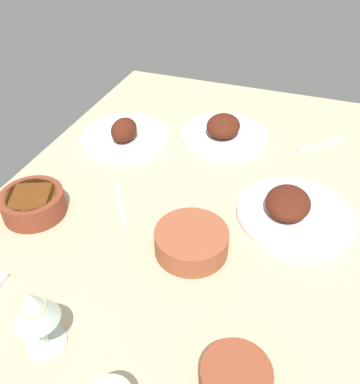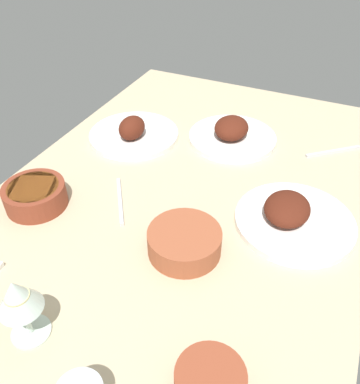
{
  "view_description": "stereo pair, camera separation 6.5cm",
  "coord_description": "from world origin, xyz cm",
  "px_view_note": "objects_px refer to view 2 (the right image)",
  "views": [
    {
      "loc": [
        -72.6,
        -25.94,
        68.51
      ],
      "look_at": [
        0.0,
        0.0,
        6.0
      ],
      "focal_mm": 37.62,
      "sensor_mm": 36.0,
      "label": 1
    },
    {
      "loc": [
        -70.17,
        -31.94,
        68.51
      ],
      "look_at": [
        0.0,
        0.0,
        6.0
      ],
      "focal_mm": 37.62,
      "sensor_mm": 36.0,
      "label": 2
    }
  ],
  "objects_px": {
    "plate_center_main": "(133,133)",
    "spoon_loose": "(120,201)",
    "plate_near_viewer": "(232,134)",
    "bowl_soup": "(35,195)",
    "wine_glass": "(18,298)",
    "fork_loose": "(333,151)",
    "bowl_potatoes": "(210,382)",
    "bowl_pasta": "(184,241)",
    "plate_far_side": "(292,217)"
  },
  "relations": [
    {
      "from": "plate_far_side",
      "to": "wine_glass",
      "type": "distance_m",
      "value": 0.6
    },
    {
      "from": "plate_near_viewer",
      "to": "plate_center_main",
      "type": "height_order",
      "value": "plate_center_main"
    },
    {
      "from": "wine_glass",
      "to": "spoon_loose",
      "type": "bearing_deg",
      "value": 6.56
    },
    {
      "from": "plate_center_main",
      "to": "bowl_soup",
      "type": "height_order",
      "value": "plate_center_main"
    },
    {
      "from": "plate_near_viewer",
      "to": "plate_center_main",
      "type": "relative_size",
      "value": 0.97
    },
    {
      "from": "plate_far_side",
      "to": "spoon_loose",
      "type": "height_order",
      "value": "plate_far_side"
    },
    {
      "from": "plate_center_main",
      "to": "wine_glass",
      "type": "height_order",
      "value": "wine_glass"
    },
    {
      "from": "plate_far_side",
      "to": "wine_glass",
      "type": "height_order",
      "value": "wine_glass"
    },
    {
      "from": "wine_glass",
      "to": "bowl_pasta",
      "type": "bearing_deg",
      "value": -29.89
    },
    {
      "from": "plate_near_viewer",
      "to": "spoon_loose",
      "type": "distance_m",
      "value": 0.42
    },
    {
      "from": "fork_loose",
      "to": "spoon_loose",
      "type": "distance_m",
      "value": 0.63
    },
    {
      "from": "plate_near_viewer",
      "to": "fork_loose",
      "type": "height_order",
      "value": "plate_near_viewer"
    },
    {
      "from": "wine_glass",
      "to": "fork_loose",
      "type": "distance_m",
      "value": 0.92
    },
    {
      "from": "plate_center_main",
      "to": "spoon_loose",
      "type": "xyz_separation_m",
      "value": [
        -0.28,
        -0.12,
        -0.01
      ]
    },
    {
      "from": "wine_glass",
      "to": "spoon_loose",
      "type": "xyz_separation_m",
      "value": [
        0.37,
        0.04,
        -0.1
      ]
    },
    {
      "from": "wine_glass",
      "to": "fork_loose",
      "type": "relative_size",
      "value": 0.8
    },
    {
      "from": "plate_near_viewer",
      "to": "wine_glass",
      "type": "height_order",
      "value": "wine_glass"
    },
    {
      "from": "bowl_pasta",
      "to": "fork_loose",
      "type": "relative_size",
      "value": 0.9
    },
    {
      "from": "plate_near_viewer",
      "to": "bowl_potatoes",
      "type": "distance_m",
      "value": 0.76
    },
    {
      "from": "plate_far_side",
      "to": "spoon_loose",
      "type": "bearing_deg",
      "value": 103.84
    },
    {
      "from": "bowl_soup",
      "to": "bowl_potatoes",
      "type": "bearing_deg",
      "value": -114.28
    },
    {
      "from": "bowl_soup",
      "to": "bowl_pasta",
      "type": "height_order",
      "value": "bowl_soup"
    },
    {
      "from": "bowl_soup",
      "to": "spoon_loose",
      "type": "height_order",
      "value": "bowl_soup"
    },
    {
      "from": "fork_loose",
      "to": "plate_center_main",
      "type": "bearing_deg",
      "value": 156.15
    },
    {
      "from": "plate_near_viewer",
      "to": "bowl_soup",
      "type": "distance_m",
      "value": 0.59
    },
    {
      "from": "plate_center_main",
      "to": "fork_loose",
      "type": "distance_m",
      "value": 0.59
    },
    {
      "from": "bowl_potatoes",
      "to": "fork_loose",
      "type": "distance_m",
      "value": 0.79
    },
    {
      "from": "bowl_soup",
      "to": "fork_loose",
      "type": "distance_m",
      "value": 0.83
    },
    {
      "from": "bowl_pasta",
      "to": "spoon_loose",
      "type": "distance_m",
      "value": 0.23
    },
    {
      "from": "plate_center_main",
      "to": "bowl_soup",
      "type": "relative_size",
      "value": 1.83
    },
    {
      "from": "bowl_soup",
      "to": "fork_loose",
      "type": "relative_size",
      "value": 0.85
    },
    {
      "from": "wine_glass",
      "to": "plate_center_main",
      "type": "bearing_deg",
      "value": 13.89
    },
    {
      "from": "plate_near_viewer",
      "to": "bowl_pasta",
      "type": "relative_size",
      "value": 1.66
    },
    {
      "from": "wine_glass",
      "to": "plate_far_side",
      "type": "bearing_deg",
      "value": -37.05
    },
    {
      "from": "plate_near_viewer",
      "to": "fork_loose",
      "type": "distance_m",
      "value": 0.3
    },
    {
      "from": "fork_loose",
      "to": "bowl_potatoes",
      "type": "bearing_deg",
      "value": -136.33
    },
    {
      "from": "plate_center_main",
      "to": "fork_loose",
      "type": "height_order",
      "value": "plate_center_main"
    },
    {
      "from": "bowl_soup",
      "to": "wine_glass",
      "type": "distance_m",
      "value": 0.36
    },
    {
      "from": "bowl_pasta",
      "to": "plate_far_side",
      "type": "bearing_deg",
      "value": -46.23
    },
    {
      "from": "bowl_soup",
      "to": "bowl_potatoes",
      "type": "height_order",
      "value": "bowl_soup"
    },
    {
      "from": "wine_glass",
      "to": "spoon_loose",
      "type": "distance_m",
      "value": 0.39
    },
    {
      "from": "plate_center_main",
      "to": "bowl_potatoes",
      "type": "bearing_deg",
      "value": -141.71
    },
    {
      "from": "plate_near_viewer",
      "to": "spoon_loose",
      "type": "bearing_deg",
      "value": 157.91
    },
    {
      "from": "plate_far_side",
      "to": "spoon_loose",
      "type": "relative_size",
      "value": 1.56
    },
    {
      "from": "wine_glass",
      "to": "bowl_soup",
      "type": "bearing_deg",
      "value": 38.17
    },
    {
      "from": "bowl_soup",
      "to": "wine_glass",
      "type": "height_order",
      "value": "wine_glass"
    },
    {
      "from": "plate_center_main",
      "to": "plate_near_viewer",
      "type": "bearing_deg",
      "value": -67.85
    },
    {
      "from": "bowl_potatoes",
      "to": "bowl_pasta",
      "type": "bearing_deg",
      "value": 31.49
    },
    {
      "from": "plate_center_main",
      "to": "wine_glass",
      "type": "xyz_separation_m",
      "value": [
        -0.65,
        -0.16,
        0.08
      ]
    },
    {
      "from": "bowl_potatoes",
      "to": "fork_loose",
      "type": "height_order",
      "value": "bowl_potatoes"
    }
  ]
}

